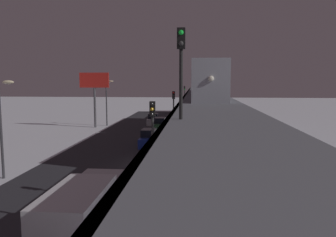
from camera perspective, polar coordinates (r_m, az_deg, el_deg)
The scene contains 16 objects.
ground_plane at distance 29.91m, azimuth -3.49°, elevation -8.11°, with size 240.00×240.00×0.00m, color silver.
avenue_asphalt at distance 30.84m, azimuth -11.70°, elevation -7.78°, with size 11.00×102.74×0.01m, color #28282D.
elevated_railway at distance 28.74m, azimuth 6.88°, elevation 1.55°, with size 5.00×102.74×5.89m.
subway_train at distance 42.78m, azimuth 6.39°, elevation 6.69°, with size 2.94×36.87×3.40m.
rail_signal at distance 14.50m, azimuth 2.30°, elevation 10.62°, with size 0.36×0.41×4.00m.
sedan_green at distance 50.15m, azimuth -1.43°, elevation -1.18°, with size 1.91×4.36×1.97m.
sedan_silver at distance 56.33m, azimuth -2.58°, elevation -0.31°, with size 1.80×4.13×1.97m.
sedan_blue at distance 38.34m, azimuth -3.40°, elevation -3.60°, with size 1.80×4.64×1.97m.
box_truck at distance 16.70m, azimuth -14.35°, elevation -15.60°, with size 2.40×7.40×2.80m.
traffic_light_near at distance 19.47m, azimuth -2.73°, elevation -3.47°, with size 0.32×0.44×6.40m.
traffic_light_mid at distance 37.90m, azimuth 0.98°, elevation 1.48°, with size 0.32×0.44×6.40m.
traffic_light_far at distance 56.49m, azimuth 2.25°, elevation 3.18°, with size 0.32×0.44×6.40m.
traffic_light_distant at distance 75.11m, azimuth 2.90°, elevation 4.03°, with size 0.32×0.44×6.40m.
commercial_billboard at distance 54.17m, azimuth -12.78°, elevation 5.65°, with size 4.80×0.36×8.90m.
street_lamp_near at distance 27.96m, azimuth -26.94°, elevation 0.18°, with size 1.35×0.44×7.65m.
street_lamp_far at distance 55.66m, azimuth -10.52°, elevation 3.65°, with size 1.35×0.44×7.65m.
Camera 1 is at (-4.22, 28.61, 7.61)m, focal length 34.79 mm.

